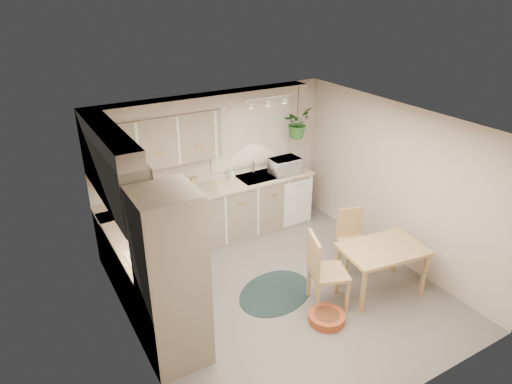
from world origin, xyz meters
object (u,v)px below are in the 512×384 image
microwave (285,164)px  chair_left (329,271)px  pet_bed (327,318)px  braided_rug (275,292)px  dining_table (380,269)px  chair_back (354,241)px

microwave → chair_left: bearing=-110.3°
pet_bed → microwave: bearing=68.6°
chair_left → microwave: microwave is taller
pet_bed → microwave: 2.87m
braided_rug → dining_table: bearing=-27.6°
chair_left → braided_rug: (-0.48, 0.53, -0.52)m
chair_back → chair_left: bearing=45.5°
chair_back → microwave: size_ratio=1.82×
dining_table → pet_bed: 1.08m
dining_table → braided_rug: bearing=152.4°
chair_back → braided_rug: size_ratio=0.78×
chair_back → pet_bed: size_ratio=1.93×
chair_left → microwave: size_ratio=2.10×
chair_back → pet_bed: bearing=51.4°
dining_table → chair_left: size_ratio=1.06×
pet_bed → chair_back: bearing=35.5°
braided_rug → microwave: microwave is taller
braided_rug → pet_bed: size_ratio=2.48×
braided_rug → pet_bed: (0.25, -0.82, 0.05)m
chair_left → braided_rug: chair_left is taller
dining_table → chair_back: size_ratio=1.22×
microwave → pet_bed: bearing=-112.9°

